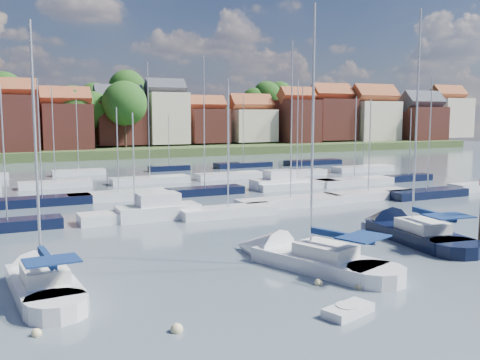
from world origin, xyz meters
TOP-DOWN VIEW (x-y plane):
  - ground at (0.00, 40.00)m, footprint 260.00×260.00m
  - sailboat_left at (-16.18, 5.04)m, footprint 3.52×10.83m
  - sailboat_centre at (-1.79, 3.16)m, footprint 7.04×12.44m
  - sailboat_navy at (9.10, 6.11)m, footprint 4.91×12.99m
  - tender at (-4.13, -4.96)m, footprint 2.69×1.80m
  - buoy_a at (-16.88, -1.38)m, footprint 0.42×0.42m
  - buoy_b at (-11.64, -3.44)m, footprint 0.53×0.53m
  - buoy_c at (-2.97, -0.86)m, footprint 0.43×0.43m
  - buoy_d at (-1.38, -2.25)m, footprint 0.49×0.49m
  - buoy_e at (1.70, 6.87)m, footprint 0.45×0.45m
  - marina_field at (1.91, 35.15)m, footprint 79.62×41.41m
  - far_shore_town at (2.23, 132.67)m, footprint 212.46×90.00m

SIDE VIEW (x-z plane):
  - ground at x=0.00m, z-range 0.00..0.00m
  - buoy_a at x=-16.88m, z-range -0.21..0.21m
  - buoy_b at x=-11.64m, z-range -0.26..0.26m
  - buoy_c at x=-2.97m, z-range -0.22..0.22m
  - buoy_d at x=-1.38m, z-range -0.24..0.24m
  - buoy_e at x=1.70m, z-range -0.22..0.22m
  - tender at x=-4.13m, z-range -0.06..0.47m
  - sailboat_navy at x=9.10m, z-range -8.40..9.10m
  - sailboat_centre at x=-1.79m, z-range -7.84..8.54m
  - sailboat_left at x=-16.18m, z-range -6.91..7.62m
  - marina_field at x=1.91m, z-range -7.53..8.40m
  - far_shore_town at x=2.23m, z-range -6.53..15.74m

